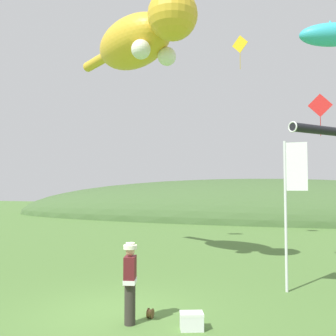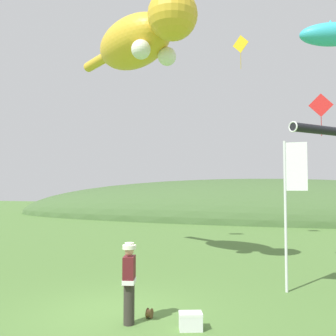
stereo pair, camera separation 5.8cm
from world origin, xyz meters
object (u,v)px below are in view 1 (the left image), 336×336
picnic_cooler (192,321)px  festival_attendant (130,280)px  kite_diamond_white (135,35)px  festival_banner_pole (291,192)px  kite_diamond_gold (240,45)px  kite_spool (150,313)px  kite_diamond_red (320,106)px  kite_tube_streamer (319,130)px  kite_giant_cat (141,39)px

picnic_cooler → festival_attendant: bearing=-174.3°
festival_attendant → kite_diamond_white: kite_diamond_white is taller
festival_banner_pole → kite_diamond_gold: 12.20m
kite_diamond_white → kite_spool: bearing=-64.2°
kite_spool → kite_diamond_gold: bearing=87.3°
kite_diamond_white → kite_diamond_red: bearing=13.2°
kite_diamond_red → kite_diamond_gold: 5.72m
picnic_cooler → kite_diamond_gold: (-0.50, 12.51, 10.63)m
festival_banner_pole → kite_diamond_white: 12.01m
picnic_cooler → kite_tube_streamer: (3.17, 8.51, 5.16)m
kite_giant_cat → kite_spool: bearing=-65.0°
kite_diamond_white → festival_banner_pole: bearing=-36.8°
kite_giant_cat → kite_tube_streamer: size_ratio=2.45×
festival_attendant → picnic_cooler: festival_attendant is taller
kite_diamond_red → kite_diamond_white: 9.70m
festival_attendant → kite_tube_streamer: kite_tube_streamer is taller
festival_banner_pole → kite_diamond_white: size_ratio=2.18×
kite_spool → kite_diamond_gold: size_ratio=0.12×
kite_spool → kite_diamond_gold: 16.19m
picnic_cooler → kite_giant_cat: (-3.38, 5.32, 8.55)m
festival_attendant → picnic_cooler: 1.57m
picnic_cooler → kite_tube_streamer: bearing=69.6°
kite_diamond_gold → kite_diamond_white: (-4.79, -3.41, -0.17)m
kite_diamond_red → kite_diamond_gold: size_ratio=1.07×
festival_attendant → kite_tube_streamer: size_ratio=0.67×
kite_diamond_red → kite_spool: bearing=-112.6°
festival_banner_pole → kite_diamond_white: bearing=143.2°
festival_banner_pole → kite_tube_streamer: kite_tube_streamer is taller
festival_banner_pole → kite_diamond_red: size_ratio=2.15×
festival_attendant → kite_spool: 1.02m
kite_diamond_red → festival_attendant: bearing=-112.9°
kite_spool → picnic_cooler: 1.14m
kite_tube_streamer → kite_diamond_gold: size_ratio=1.41×
festival_attendant → picnic_cooler: bearing=5.7°
kite_spool → kite_diamond_white: kite_diamond_white is taller
kite_diamond_red → kite_diamond_gold: kite_diamond_gold is taller
kite_giant_cat → kite_diamond_gold: kite_diamond_gold is taller
festival_banner_pole → kite_diamond_gold: size_ratio=2.30×
festival_attendant → kite_diamond_white: size_ratio=0.89×
kite_giant_cat → kite_diamond_red: 9.13m
kite_giant_cat → kite_diamond_white: bearing=116.9°
picnic_cooler → kite_tube_streamer: kite_tube_streamer is taller
kite_diamond_white → kite_diamond_gold: bearing=35.4°
kite_diamond_red → kite_diamond_gold: bearing=160.6°
kite_tube_streamer → kite_diamond_white: size_ratio=1.33×
kite_tube_streamer → festival_banner_pole: bearing=-103.1°
festival_banner_pole → kite_giant_cat: size_ratio=0.67×
kite_giant_cat → festival_attendant: bearing=-69.7°
festival_banner_pole → kite_diamond_red: (1.38, 7.51, 4.02)m
festival_attendant → kite_giant_cat: (-2.02, 5.45, 7.77)m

